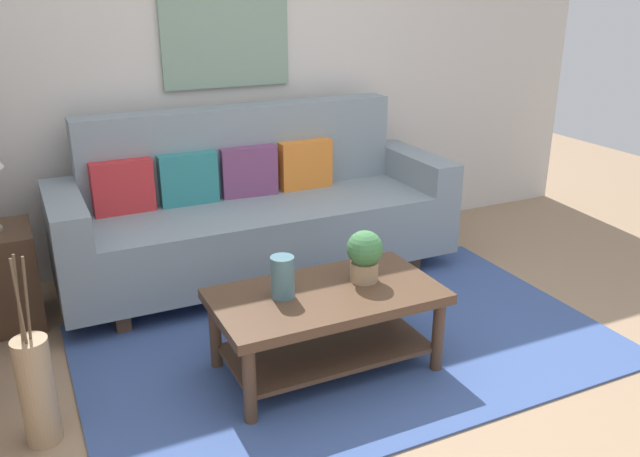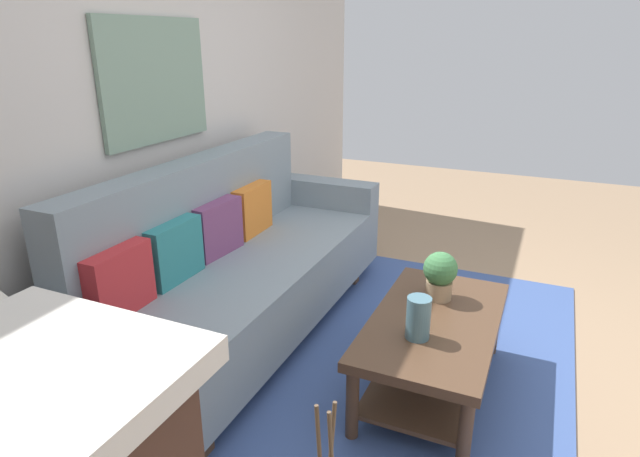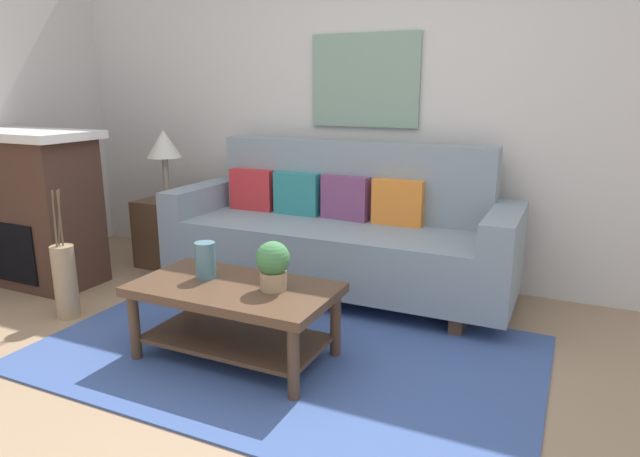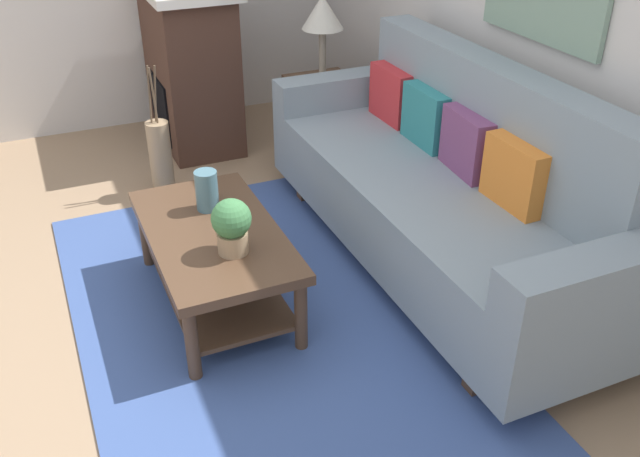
% 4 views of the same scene
% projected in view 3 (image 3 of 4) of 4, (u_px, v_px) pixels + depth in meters
% --- Properties ---
extents(ground_plane, '(9.66, 9.66, 0.00)m').
position_uv_depth(ground_plane, '(236.00, 396.00, 2.72)').
color(ground_plane, '#9E7F60').
extents(wall_back, '(5.66, 0.10, 2.70)m').
position_uv_depth(wall_back, '(382.00, 103.00, 4.23)').
color(wall_back, silver).
rests_on(wall_back, ground_plane).
extents(area_rug, '(2.77, 1.72, 0.01)m').
position_uv_depth(area_rug, '(284.00, 352.00, 3.16)').
color(area_rug, '#3D5693').
rests_on(area_rug, ground_plane).
extents(couch, '(2.50, 0.84, 1.08)m').
position_uv_depth(couch, '(339.00, 234.00, 4.03)').
color(couch, gray).
rests_on(couch, ground_plane).
extents(throw_pillow_crimson, '(0.36, 0.13, 0.32)m').
position_uv_depth(throw_pillow_crimson, '(253.00, 190.00, 4.41)').
color(throw_pillow_crimson, red).
rests_on(throw_pillow_crimson, couch).
extents(throw_pillow_teal, '(0.36, 0.12, 0.32)m').
position_uv_depth(throw_pillow_teal, '(298.00, 193.00, 4.24)').
color(throw_pillow_teal, teal).
rests_on(throw_pillow_teal, couch).
extents(throw_pillow_plum, '(0.37, 0.15, 0.32)m').
position_uv_depth(throw_pillow_plum, '(346.00, 198.00, 4.08)').
color(throw_pillow_plum, '#7A4270').
rests_on(throw_pillow_plum, couch).
extents(throw_pillow_orange, '(0.36, 0.13, 0.32)m').
position_uv_depth(throw_pillow_orange, '(398.00, 202.00, 3.92)').
color(throw_pillow_orange, orange).
rests_on(throw_pillow_orange, couch).
extents(coffee_table, '(1.10, 0.60, 0.43)m').
position_uv_depth(coffee_table, '(235.00, 305.00, 3.03)').
color(coffee_table, '#513826').
rests_on(coffee_table, ground_plane).
extents(tabletop_vase, '(0.11, 0.11, 0.20)m').
position_uv_depth(tabletop_vase, '(205.00, 260.00, 3.10)').
color(tabletop_vase, slate).
rests_on(tabletop_vase, coffee_table).
extents(potted_plant_tabletop, '(0.18, 0.18, 0.26)m').
position_uv_depth(potted_plant_tabletop, '(273.00, 264.00, 2.91)').
color(potted_plant_tabletop, tan).
rests_on(potted_plant_tabletop, coffee_table).
extents(side_table, '(0.44, 0.44, 0.56)m').
position_uv_depth(side_table, '(170.00, 232.00, 4.70)').
color(side_table, '#513826').
rests_on(side_table, ground_plane).
extents(table_lamp, '(0.28, 0.28, 0.57)m').
position_uv_depth(table_lamp, '(164.00, 147.00, 4.52)').
color(table_lamp, gray).
rests_on(table_lamp, side_table).
extents(fireplace, '(1.02, 0.58, 1.16)m').
position_uv_depth(fireplace, '(35.00, 208.00, 4.20)').
color(fireplace, '#472D23').
rests_on(fireplace, ground_plane).
extents(floor_vase, '(0.15, 0.15, 0.48)m').
position_uv_depth(floor_vase, '(65.00, 282.00, 3.61)').
color(floor_vase, tan).
rests_on(floor_vase, ground_plane).
extents(floor_vase_branch_a, '(0.03, 0.03, 0.36)m').
position_uv_depth(floor_vase_branch_a, '(60.00, 219.00, 3.50)').
color(floor_vase_branch_a, brown).
rests_on(floor_vase_branch_a, floor_vase).
extents(floor_vase_branch_b, '(0.03, 0.04, 0.36)m').
position_uv_depth(floor_vase_branch_b, '(59.00, 218.00, 3.52)').
color(floor_vase_branch_b, brown).
rests_on(floor_vase_branch_b, floor_vase).
extents(floor_vase_branch_c, '(0.02, 0.03, 0.36)m').
position_uv_depth(floor_vase_branch_c, '(54.00, 219.00, 3.49)').
color(floor_vase_branch_c, brown).
rests_on(floor_vase_branch_c, floor_vase).
extents(framed_painting, '(0.85, 0.03, 0.68)m').
position_uv_depth(framed_painting, '(364.00, 81.00, 4.18)').
color(framed_painting, gray).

